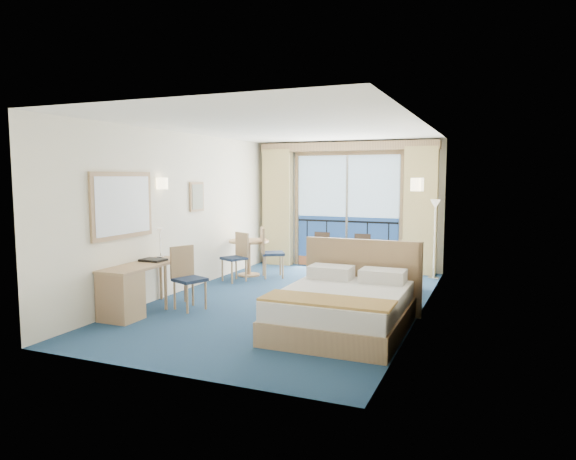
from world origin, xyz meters
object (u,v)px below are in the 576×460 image
at_px(round_table, 249,249).
at_px(table_chair_b, 237,254).
at_px(bed, 344,307).
at_px(nightstand, 406,291).
at_px(desk, 126,291).
at_px(armchair, 393,270).
at_px(table_chair_a, 268,249).
at_px(desk_chair, 187,274).
at_px(floor_lamp, 435,219).

height_order(round_table, table_chair_b, table_chair_b).
relative_size(bed, nightstand, 3.63).
relative_size(desk, round_table, 1.90).
distance_m(armchair, table_chair_a, 2.45).
bearing_deg(armchair, desk_chair, 26.74).
distance_m(desk_chair, table_chair_b, 2.11).
xyz_separation_m(round_table, table_chair_b, (0.04, -0.54, -0.02)).
relative_size(nightstand, round_table, 0.71).
relative_size(armchair, table_chair_b, 0.81).
bearing_deg(table_chair_a, desk, 138.42).
relative_size(floor_lamp, round_table, 1.94).
bearing_deg(armchair, bed, 70.08).
relative_size(nightstand, table_chair_b, 0.61).
bearing_deg(round_table, table_chair_a, -3.43).
bearing_deg(desk, bed, 11.86).
distance_m(bed, table_chair_a, 3.61).
bearing_deg(table_chair_b, desk_chair, -56.19).
distance_m(round_table, table_chair_b, 0.54).
bearing_deg(floor_lamp, bed, -99.96).
xyz_separation_m(nightstand, armchair, (-0.44, 1.30, 0.06)).
bearing_deg(round_table, bed, -45.29).
bearing_deg(desk, floor_lamp, 50.97).
relative_size(floor_lamp, table_chair_a, 1.56).
height_order(bed, desk, bed).
bearing_deg(round_table, table_chair_b, -86.26).
relative_size(nightstand, desk_chair, 0.60).
height_order(floor_lamp, table_chair_a, floor_lamp).
bearing_deg(desk, nightstand, 29.27).
bearing_deg(round_table, desk, -93.08).
bearing_deg(desk, round_table, 86.92).
height_order(floor_lamp, desk_chair, floor_lamp).
bearing_deg(bed, round_table, 134.71).
bearing_deg(table_chair_b, bed, -12.75).
height_order(bed, round_table, bed).
bearing_deg(floor_lamp, table_chair_a, -160.08).
bearing_deg(round_table, desk_chair, -83.63).
bearing_deg(nightstand, floor_lamp, 87.44).
bearing_deg(table_chair_a, nightstand, -147.23).
distance_m(nightstand, desk, 4.02).
xyz_separation_m(nightstand, table_chair_b, (-3.28, 0.90, 0.23)).
distance_m(desk, desk_chair, 0.91).
bearing_deg(table_chair_b, floor_lamp, 51.96).
distance_m(desk_chair, table_chair_a, 2.61).
distance_m(table_chair_a, table_chair_b, 0.66).
bearing_deg(bed, desk, -168.14).
bearing_deg(nightstand, table_chair_a, 153.86).
xyz_separation_m(desk, desk_chair, (0.48, 0.77, 0.14)).
bearing_deg(table_chair_a, floor_lamp, -101.18).
relative_size(round_table, table_chair_a, 0.80).
height_order(armchair, desk_chair, desk_chair).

